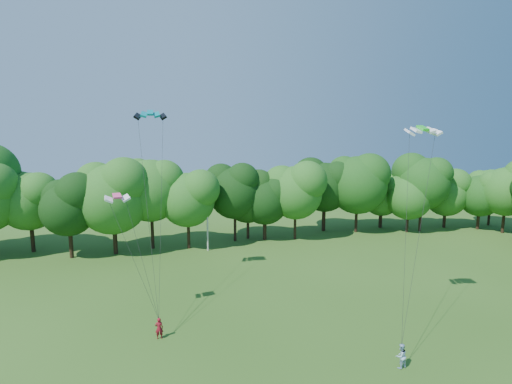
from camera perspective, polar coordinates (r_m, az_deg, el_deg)
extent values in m
cylinder|color=#B5B3AB|center=(51.42, -6.97, -3.76)|extent=(0.21, 0.21, 8.52)
cube|color=#B5B3AB|center=(50.67, -7.05, 0.71)|extent=(1.58, 0.78, 0.08)
imported|color=maroon|center=(32.40, -13.67, -18.39)|extent=(0.61, 0.40, 1.65)
imported|color=#A7C9E7|center=(29.92, 20.00, -21.14)|extent=(0.92, 0.78, 1.67)
cube|color=#047D8B|center=(38.38, -14.88, 10.89)|extent=(2.81, 1.27, 0.57)
cube|color=#1FCF22|center=(33.24, 22.72, 8.41)|extent=(2.71, 1.50, 0.45)
cube|color=#FA4587|center=(32.42, -19.24, -0.52)|extent=(2.01, 1.29, 0.35)
cylinder|color=black|center=(57.22, -1.16, -4.77)|extent=(0.42, 0.42, 3.85)
ellipsoid|color=black|center=(56.22, -1.18, 0.26)|extent=(7.70, 7.70, 8.40)
cylinder|color=#372516|center=(64.91, 20.80, -3.77)|extent=(0.41, 0.41, 3.70)
ellipsoid|color=#23571A|center=(64.05, 21.04, 0.49)|extent=(7.40, 7.40, 8.08)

